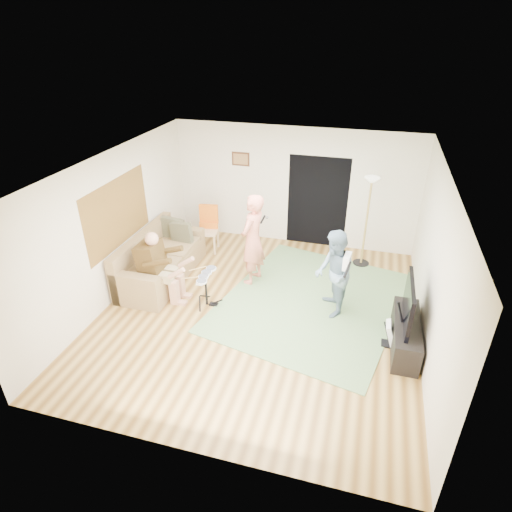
{
  "coord_description": "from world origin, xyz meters",
  "views": [
    {
      "loc": [
        1.64,
        -6.1,
        4.62
      ],
      "look_at": [
        -0.14,
        0.3,
        0.98
      ],
      "focal_mm": 30.0,
      "sensor_mm": 36.0,
      "label": 1
    }
  ],
  "objects_px": {
    "tv_cabinet": "(406,334)",
    "television": "(409,303)",
    "singer": "(253,240)",
    "sofa": "(158,263)",
    "torchiere_lamp": "(368,207)",
    "dining_chair": "(209,235)",
    "drum_kit": "(206,291)",
    "guitarist": "(334,274)",
    "guitar_spare": "(391,333)"
  },
  "relations": [
    {
      "from": "torchiere_lamp",
      "to": "dining_chair",
      "type": "xyz_separation_m",
      "value": [
        -3.42,
        -0.26,
        -0.97
      ]
    },
    {
      "from": "singer",
      "to": "dining_chair",
      "type": "relative_size",
      "value": 1.77
    },
    {
      "from": "dining_chair",
      "to": "television",
      "type": "relative_size",
      "value": 0.95
    },
    {
      "from": "drum_kit",
      "to": "singer",
      "type": "distance_m",
      "value": 1.34
    },
    {
      "from": "dining_chair",
      "to": "television",
      "type": "xyz_separation_m",
      "value": [
        4.2,
        -2.33,
        0.48
      ]
    },
    {
      "from": "sofa",
      "to": "singer",
      "type": "height_order",
      "value": "singer"
    },
    {
      "from": "tv_cabinet",
      "to": "guitarist",
      "type": "bearing_deg",
      "value": 153.05
    },
    {
      "from": "singer",
      "to": "dining_chair",
      "type": "height_order",
      "value": "singer"
    },
    {
      "from": "sofa",
      "to": "guitar_spare",
      "type": "bearing_deg",
      "value": -11.48
    },
    {
      "from": "sofa",
      "to": "dining_chair",
      "type": "xyz_separation_m",
      "value": [
        0.56,
        1.41,
        0.06
      ]
    },
    {
      "from": "sofa",
      "to": "guitarist",
      "type": "relative_size",
      "value": 1.46
    },
    {
      "from": "guitarist",
      "to": "television",
      "type": "distance_m",
      "value": 1.37
    },
    {
      "from": "tv_cabinet",
      "to": "television",
      "type": "distance_m",
      "value": 0.6
    },
    {
      "from": "singer",
      "to": "torchiere_lamp",
      "type": "height_order",
      "value": "torchiere_lamp"
    },
    {
      "from": "guitar_spare",
      "to": "torchiere_lamp",
      "type": "bearing_deg",
      "value": 103.12
    },
    {
      "from": "dining_chair",
      "to": "sofa",
      "type": "bearing_deg",
      "value": -119.93
    },
    {
      "from": "television",
      "to": "sofa",
      "type": "bearing_deg",
      "value": 169.14
    },
    {
      "from": "sofa",
      "to": "guitar_spare",
      "type": "distance_m",
      "value": 4.68
    },
    {
      "from": "sofa",
      "to": "television",
      "type": "distance_m",
      "value": 4.87
    },
    {
      "from": "singer",
      "to": "tv_cabinet",
      "type": "bearing_deg",
      "value": 78.6
    },
    {
      "from": "singer",
      "to": "guitar_spare",
      "type": "bearing_deg",
      "value": 76.55
    },
    {
      "from": "guitar_spare",
      "to": "torchiere_lamp",
      "type": "height_order",
      "value": "torchiere_lamp"
    },
    {
      "from": "torchiere_lamp",
      "to": "television",
      "type": "distance_m",
      "value": 2.74
    },
    {
      "from": "torchiere_lamp",
      "to": "tv_cabinet",
      "type": "bearing_deg",
      "value": -72.24
    },
    {
      "from": "drum_kit",
      "to": "tv_cabinet",
      "type": "bearing_deg",
      "value": -4.28
    },
    {
      "from": "guitarist",
      "to": "television",
      "type": "relative_size",
      "value": 1.45
    },
    {
      "from": "singer",
      "to": "dining_chair",
      "type": "bearing_deg",
      "value": -115.11
    },
    {
      "from": "sofa",
      "to": "television",
      "type": "bearing_deg",
      "value": -10.86
    },
    {
      "from": "dining_chair",
      "to": "drum_kit",
      "type": "bearing_deg",
      "value": -78.53
    },
    {
      "from": "drum_kit",
      "to": "guitarist",
      "type": "distance_m",
      "value": 2.33
    },
    {
      "from": "dining_chair",
      "to": "television",
      "type": "height_order",
      "value": "television"
    },
    {
      "from": "singer",
      "to": "tv_cabinet",
      "type": "xyz_separation_m",
      "value": [
        2.9,
        -1.29,
        -0.67
      ]
    },
    {
      "from": "tv_cabinet",
      "to": "dining_chair",
      "type": "bearing_deg",
      "value": 151.3
    },
    {
      "from": "dining_chair",
      "to": "tv_cabinet",
      "type": "xyz_separation_m",
      "value": [
        4.25,
        -2.33,
        -0.12
      ]
    },
    {
      "from": "guitarist",
      "to": "television",
      "type": "xyz_separation_m",
      "value": [
        1.21,
        -0.64,
        0.05
      ]
    },
    {
      "from": "tv_cabinet",
      "to": "television",
      "type": "relative_size",
      "value": 1.28
    },
    {
      "from": "sofa",
      "to": "tv_cabinet",
      "type": "height_order",
      "value": "sofa"
    },
    {
      "from": "drum_kit",
      "to": "dining_chair",
      "type": "bearing_deg",
      "value": 109.91
    },
    {
      "from": "sofa",
      "to": "torchiere_lamp",
      "type": "distance_m",
      "value": 4.43
    },
    {
      "from": "guitarist",
      "to": "guitar_spare",
      "type": "xyz_separation_m",
      "value": [
        1.04,
        -0.66,
        -0.55
      ]
    },
    {
      "from": "dining_chair",
      "to": "television",
      "type": "distance_m",
      "value": 4.82
    },
    {
      "from": "guitarist",
      "to": "torchiere_lamp",
      "type": "bearing_deg",
      "value": 149.43
    },
    {
      "from": "dining_chair",
      "to": "singer",
      "type": "bearing_deg",
      "value": -46.09
    },
    {
      "from": "drum_kit",
      "to": "television",
      "type": "bearing_deg",
      "value": -4.34
    },
    {
      "from": "sofa",
      "to": "dining_chair",
      "type": "distance_m",
      "value": 1.52
    },
    {
      "from": "dining_chair",
      "to": "guitarist",
      "type": "bearing_deg",
      "value": -37.86
    },
    {
      "from": "sofa",
      "to": "singer",
      "type": "xyz_separation_m",
      "value": [
        1.9,
        0.38,
        0.61
      ]
    },
    {
      "from": "guitar_spare",
      "to": "dining_chair",
      "type": "height_order",
      "value": "dining_chair"
    },
    {
      "from": "guitar_spare",
      "to": "tv_cabinet",
      "type": "relative_size",
      "value": 0.61
    },
    {
      "from": "singer",
      "to": "television",
      "type": "height_order",
      "value": "singer"
    }
  ]
}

